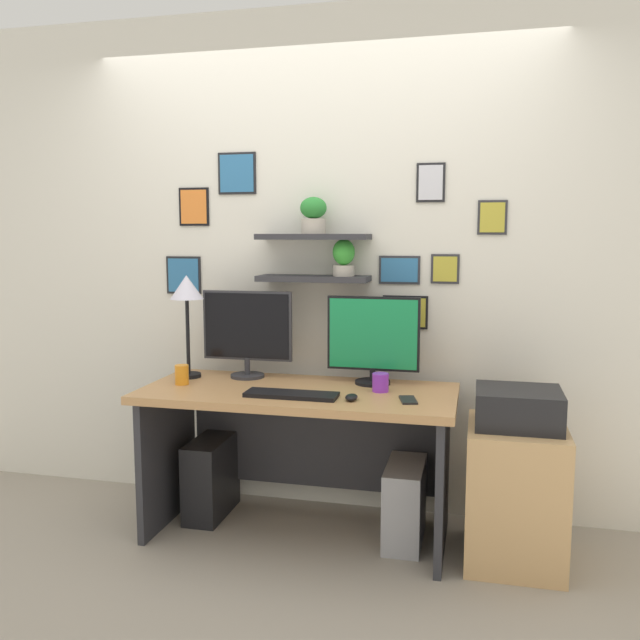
# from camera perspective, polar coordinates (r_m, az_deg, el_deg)

# --- Properties ---
(ground_plane) EXTENTS (8.00, 8.00, 0.00)m
(ground_plane) POSITION_cam_1_polar(r_m,az_deg,el_deg) (3.56, -1.84, -17.81)
(ground_plane) COLOR gray
(back_wall_assembly) EXTENTS (4.40, 0.24, 2.70)m
(back_wall_assembly) POSITION_cam_1_polar(r_m,az_deg,el_deg) (3.64, -0.10, 4.89)
(back_wall_assembly) COLOR silver
(back_wall_assembly) RESTS_ON ground
(desk) EXTENTS (1.55, 0.68, 0.75)m
(desk) POSITION_cam_1_polar(r_m,az_deg,el_deg) (3.41, -1.64, -9.24)
(desk) COLOR tan
(desk) RESTS_ON ground
(monitor_left) EXTENTS (0.49, 0.18, 0.46)m
(monitor_left) POSITION_cam_1_polar(r_m,az_deg,el_deg) (3.56, -6.25, -0.93)
(monitor_left) COLOR #2D2D33
(monitor_left) RESTS_ON desk
(monitor_right) EXTENTS (0.47, 0.18, 0.45)m
(monitor_right) POSITION_cam_1_polar(r_m,az_deg,el_deg) (3.40, 4.58, -1.60)
(monitor_right) COLOR black
(monitor_right) RESTS_ON desk
(keyboard) EXTENTS (0.44, 0.14, 0.02)m
(keyboard) POSITION_cam_1_polar(r_m,az_deg,el_deg) (3.16, -2.47, -6.40)
(keyboard) COLOR black
(keyboard) RESTS_ON desk
(computer_mouse) EXTENTS (0.06, 0.09, 0.03)m
(computer_mouse) POSITION_cam_1_polar(r_m,az_deg,el_deg) (3.09, 2.71, -6.63)
(computer_mouse) COLOR black
(computer_mouse) RESTS_ON desk
(desk_lamp) EXTENTS (0.17, 0.17, 0.55)m
(desk_lamp) POSITION_cam_1_polar(r_m,az_deg,el_deg) (3.58, -11.34, 2.03)
(desk_lamp) COLOR black
(desk_lamp) RESTS_ON desk
(cell_phone) EXTENTS (0.10, 0.15, 0.01)m
(cell_phone) POSITION_cam_1_polar(r_m,az_deg,el_deg) (3.11, 7.56, -6.80)
(cell_phone) COLOR black
(cell_phone) RESTS_ON desk
(coffee_mug) EXTENTS (0.08, 0.08, 0.09)m
(coffee_mug) POSITION_cam_1_polar(r_m,az_deg,el_deg) (3.27, 5.20, -5.35)
(coffee_mug) COLOR purple
(coffee_mug) RESTS_ON desk
(pen_cup) EXTENTS (0.07, 0.07, 0.10)m
(pen_cup) POSITION_cam_1_polar(r_m,az_deg,el_deg) (3.48, -11.76, -4.61)
(pen_cup) COLOR orange
(pen_cup) RESTS_ON desk
(drawer_cabinet) EXTENTS (0.44, 0.50, 0.64)m
(drawer_cabinet) POSITION_cam_1_polar(r_m,az_deg,el_deg) (3.31, 16.35, -14.04)
(drawer_cabinet) COLOR tan
(drawer_cabinet) RESTS_ON ground
(printer) EXTENTS (0.38, 0.34, 0.17)m
(printer) POSITION_cam_1_polar(r_m,az_deg,el_deg) (3.19, 16.62, -7.21)
(printer) COLOR black
(printer) RESTS_ON drawer_cabinet
(computer_tower_left) EXTENTS (0.18, 0.40, 0.42)m
(computer_tower_left) POSITION_cam_1_polar(r_m,az_deg,el_deg) (3.74, -9.31, -13.12)
(computer_tower_left) COLOR black
(computer_tower_left) RESTS_ON ground
(computer_tower_right) EXTENTS (0.18, 0.40, 0.39)m
(computer_tower_right) POSITION_cam_1_polar(r_m,az_deg,el_deg) (3.43, 7.27, -15.29)
(computer_tower_right) COLOR #99999E
(computer_tower_right) RESTS_ON ground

